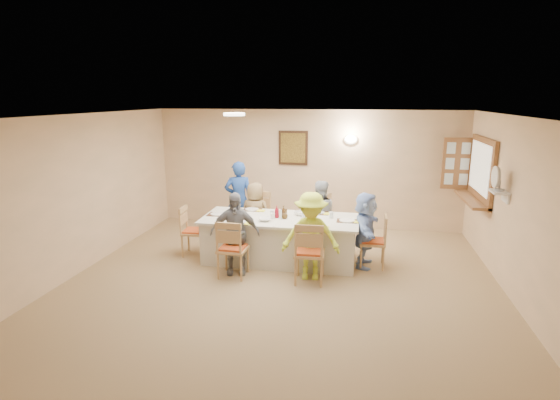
% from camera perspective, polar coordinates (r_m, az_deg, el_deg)
% --- Properties ---
extents(ground, '(7.00, 7.00, 0.00)m').
position_cam_1_polar(ground, '(6.41, -0.54, -12.15)').
color(ground, tan).
extents(room_walls, '(7.00, 7.00, 7.00)m').
position_cam_1_polar(room_walls, '(5.91, -0.58, 1.22)').
color(room_walls, tan).
rests_on(room_walls, ground).
extents(wall_picture, '(0.62, 0.05, 0.72)m').
position_cam_1_polar(wall_picture, '(9.31, 1.73, 6.82)').
color(wall_picture, '#3E2415').
rests_on(wall_picture, room_walls).
extents(wall_sconce, '(0.26, 0.09, 0.18)m').
position_cam_1_polar(wall_sconce, '(9.16, 9.23, 7.81)').
color(wall_sconce, white).
rests_on(wall_sconce, room_walls).
extents(ceiling_light, '(0.36, 0.36, 0.05)m').
position_cam_1_polar(ceiling_light, '(7.48, -6.00, 11.08)').
color(ceiling_light, white).
rests_on(ceiling_light, room_walls).
extents(serving_hatch, '(0.06, 1.50, 1.15)m').
position_cam_1_polar(serving_hatch, '(8.43, 24.83, 3.54)').
color(serving_hatch, brown).
rests_on(serving_hatch, room_walls).
extents(hatch_sill, '(0.30, 1.50, 0.05)m').
position_cam_1_polar(hatch_sill, '(8.50, 23.71, 0.10)').
color(hatch_sill, brown).
rests_on(hatch_sill, room_walls).
extents(shutter_door, '(0.55, 0.04, 1.00)m').
position_cam_1_polar(shutter_door, '(9.11, 22.11, 4.44)').
color(shutter_door, brown).
rests_on(shutter_door, room_walls).
extents(fan_shelf, '(0.22, 0.36, 0.03)m').
position_cam_1_polar(fan_shelf, '(7.15, 26.68, 0.96)').
color(fan_shelf, white).
rests_on(fan_shelf, room_walls).
extents(desk_fan, '(0.30, 0.30, 0.28)m').
position_cam_1_polar(desk_fan, '(7.11, 26.58, 2.16)').
color(desk_fan, '#A5A5A8').
rests_on(desk_fan, fan_shelf).
extents(dining_table, '(2.63, 1.11, 0.76)m').
position_cam_1_polar(dining_table, '(7.50, 0.03, -5.13)').
color(dining_table, silver).
rests_on(dining_table, ground).
extents(chair_back_left, '(0.51, 0.51, 0.99)m').
position_cam_1_polar(chair_back_left, '(8.33, -3.03, -2.42)').
color(chair_back_left, tan).
rests_on(chair_back_left, ground).
extents(chair_back_right, '(0.54, 0.54, 1.00)m').
position_cam_1_polar(chair_back_right, '(8.14, 5.22, -2.79)').
color(chair_back_right, tan).
rests_on(chair_back_right, ground).
extents(chair_front_left, '(0.46, 0.46, 0.94)m').
position_cam_1_polar(chair_front_left, '(6.87, -6.16, -6.20)').
color(chair_front_left, tan).
rests_on(chair_front_left, ground).
extents(chair_front_right, '(0.48, 0.48, 0.97)m').
position_cam_1_polar(chair_front_right, '(6.63, 3.89, -6.72)').
color(chair_front_right, tan).
rests_on(chair_front_right, ground).
extents(chair_left_end, '(0.45, 0.45, 0.88)m').
position_cam_1_polar(chair_left_end, '(7.90, -11.13, -3.96)').
color(chair_left_end, tan).
rests_on(chair_left_end, ground).
extents(chair_right_end, '(0.43, 0.43, 0.89)m').
position_cam_1_polar(chair_right_end, '(7.37, 12.01, -5.24)').
color(chair_right_end, tan).
rests_on(chair_right_end, ground).
extents(diner_back_left, '(0.70, 0.55, 1.22)m').
position_cam_1_polar(diner_back_left, '(8.19, -3.24, -1.88)').
color(diner_back_left, olive).
rests_on(diner_back_left, ground).
extents(diner_back_right, '(0.78, 0.69, 1.29)m').
position_cam_1_polar(diner_back_right, '(7.99, 5.16, -2.02)').
color(diner_back_right, '#A9B1BE').
rests_on(diner_back_right, ground).
extents(diner_front_left, '(0.91, 0.64, 1.32)m').
position_cam_1_polar(diner_front_left, '(6.92, -5.92, -4.36)').
color(diner_front_left, gray).
rests_on(diner_front_left, ground).
extents(diner_front_right, '(0.96, 0.63, 1.37)m').
position_cam_1_polar(diner_front_right, '(6.68, 4.04, -4.75)').
color(diner_front_right, '#E0FE43').
rests_on(diner_front_right, ground).
extents(diner_right_end, '(1.22, 0.55, 1.26)m').
position_cam_1_polar(diner_right_end, '(7.31, 11.06, -3.84)').
color(diner_right_end, '#9FC1FF').
rests_on(diner_right_end, ground).
extents(caregiver, '(0.74, 0.64, 1.53)m').
position_cam_1_polar(caregiver, '(8.70, -5.40, 0.07)').
color(caregiver, '#21479B').
rests_on(caregiver, ground).
extents(placemat_fl, '(0.36, 0.27, 0.01)m').
position_cam_1_polar(placemat_fl, '(7.13, -5.35, -2.96)').
color(placemat_fl, '#472B19').
rests_on(placemat_fl, dining_table).
extents(plate_fl, '(0.22, 0.22, 0.01)m').
position_cam_1_polar(plate_fl, '(7.12, -5.35, -2.89)').
color(plate_fl, white).
rests_on(plate_fl, dining_table).
extents(napkin_fl, '(0.14, 0.14, 0.01)m').
position_cam_1_polar(napkin_fl, '(7.03, -4.05, -3.10)').
color(napkin_fl, '#FFF535').
rests_on(napkin_fl, dining_table).
extents(placemat_fr, '(0.35, 0.26, 0.01)m').
position_cam_1_polar(placemat_fr, '(6.90, 4.30, -3.48)').
color(placemat_fr, '#472B19').
rests_on(placemat_fr, dining_table).
extents(plate_fr, '(0.25, 0.25, 0.02)m').
position_cam_1_polar(plate_fr, '(6.90, 4.30, -3.40)').
color(plate_fr, white).
rests_on(plate_fr, dining_table).
extents(napkin_fr, '(0.15, 0.15, 0.01)m').
position_cam_1_polar(napkin_fr, '(6.84, 5.75, -3.62)').
color(napkin_fr, '#FFF535').
rests_on(napkin_fr, dining_table).
extents(placemat_bl, '(0.33, 0.24, 0.01)m').
position_cam_1_polar(placemat_bl, '(7.91, -3.70, -1.29)').
color(placemat_bl, '#472B19').
rests_on(placemat_bl, dining_table).
extents(plate_bl, '(0.25, 0.25, 0.02)m').
position_cam_1_polar(plate_bl, '(7.90, -3.70, -1.22)').
color(plate_bl, white).
rests_on(plate_bl, dining_table).
extents(napkin_bl, '(0.14, 0.14, 0.01)m').
position_cam_1_polar(napkin_bl, '(7.82, -2.51, -1.39)').
color(napkin_bl, '#FFF535').
rests_on(napkin_bl, dining_table).
extents(placemat_br, '(0.36, 0.27, 0.01)m').
position_cam_1_polar(placemat_br, '(7.71, 4.99, -1.70)').
color(placemat_br, '#472B19').
rests_on(placemat_br, dining_table).
extents(plate_br, '(0.23, 0.23, 0.01)m').
position_cam_1_polar(plate_br, '(7.71, 4.99, -1.63)').
color(plate_br, white).
rests_on(plate_br, dining_table).
extents(napkin_br, '(0.15, 0.15, 0.01)m').
position_cam_1_polar(napkin_br, '(7.64, 6.30, -1.80)').
color(napkin_br, '#FFF535').
rests_on(napkin_br, dining_table).
extents(placemat_le, '(0.36, 0.27, 0.01)m').
position_cam_1_polar(placemat_le, '(7.66, -8.10, -1.89)').
color(placemat_le, '#472B19').
rests_on(placemat_le, dining_table).
extents(plate_le, '(0.26, 0.26, 0.02)m').
position_cam_1_polar(plate_le, '(7.65, -8.10, -1.81)').
color(plate_le, white).
rests_on(plate_le, dining_table).
extents(napkin_le, '(0.15, 0.15, 0.01)m').
position_cam_1_polar(napkin_le, '(7.55, -6.93, -2.00)').
color(napkin_le, '#FFF535').
rests_on(napkin_le, dining_table).
extents(placemat_re, '(0.34, 0.25, 0.01)m').
position_cam_1_polar(placemat_re, '(7.27, 8.74, -2.72)').
color(placemat_re, '#472B19').
rests_on(placemat_re, dining_table).
extents(plate_re, '(0.25, 0.25, 0.02)m').
position_cam_1_polar(plate_re, '(7.27, 8.75, -2.65)').
color(plate_re, white).
rests_on(plate_re, dining_table).
extents(napkin_re, '(0.13, 0.13, 0.01)m').
position_cam_1_polar(napkin_re, '(7.22, 10.16, -2.84)').
color(napkin_re, '#FFF535').
rests_on(napkin_re, dining_table).
extents(teacup_a, '(0.19, 0.19, 0.09)m').
position_cam_1_polar(teacup_a, '(7.27, -6.55, -2.33)').
color(teacup_a, white).
rests_on(teacup_a, dining_table).
extents(teacup_b, '(0.12, 0.12, 0.08)m').
position_cam_1_polar(teacup_b, '(7.81, 3.33, -1.18)').
color(teacup_b, white).
rests_on(teacup_b, dining_table).
extents(bowl_a, '(0.25, 0.25, 0.05)m').
position_cam_1_polar(bowl_a, '(7.20, -1.96, -2.54)').
color(bowl_a, white).
rests_on(bowl_a, dining_table).
extents(bowl_b, '(0.33, 0.33, 0.07)m').
position_cam_1_polar(bowl_b, '(7.55, 2.66, -1.75)').
color(bowl_b, white).
rests_on(bowl_b, dining_table).
extents(condiment_ketchup, '(0.12, 0.12, 0.21)m').
position_cam_1_polar(condiment_ketchup, '(7.36, -0.43, -1.55)').
color(condiment_ketchup, maroon).
rests_on(condiment_ketchup, dining_table).
extents(condiment_brown, '(0.14, 0.14, 0.19)m').
position_cam_1_polar(condiment_brown, '(7.44, 0.49, -1.46)').
color(condiment_brown, '#493113').
rests_on(condiment_brown, dining_table).
extents(condiment_malt, '(0.17, 0.17, 0.14)m').
position_cam_1_polar(condiment_malt, '(7.32, 0.60, -1.92)').
color(condiment_malt, '#493113').
rests_on(condiment_malt, dining_table).
extents(drinking_glass, '(0.07, 0.07, 0.10)m').
position_cam_1_polar(drinking_glass, '(7.45, -1.04, -1.76)').
color(drinking_glass, silver).
rests_on(drinking_glass, dining_table).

